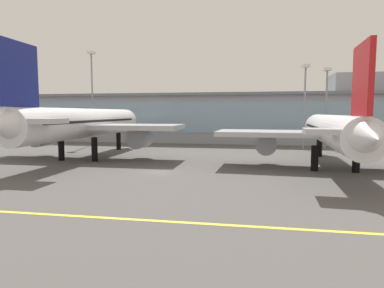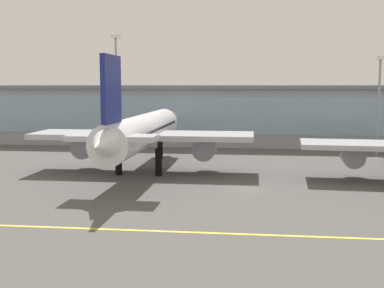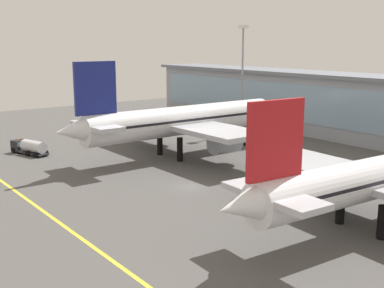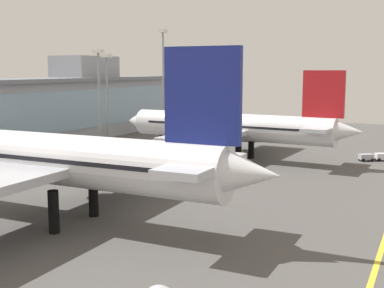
% 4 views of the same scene
% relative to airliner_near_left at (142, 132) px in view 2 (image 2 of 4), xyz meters
% --- Properties ---
extents(ground_plane, '(206.78, 206.78, 0.00)m').
position_rel_airliner_near_left_xyz_m(ground_plane, '(17.90, -11.86, -6.86)').
color(ground_plane, '#514F4C').
extents(taxiway_centreline_stripe, '(165.42, 0.50, 0.01)m').
position_rel_airliner_near_left_xyz_m(taxiway_centreline_stripe, '(17.90, -33.86, -6.85)').
color(taxiway_centreline_stripe, yellow).
rests_on(taxiway_centreline_stripe, ground).
extents(terminal_building, '(150.70, 14.00, 19.92)m').
position_rel_airliner_near_left_xyz_m(terminal_building, '(19.45, 40.63, 0.91)').
color(terminal_building, '#9399A3').
rests_on(terminal_building, ground).
extents(airliner_near_left, '(37.50, 51.24, 18.73)m').
position_rel_airliner_near_left_xyz_m(airliner_near_left, '(0.00, 0.00, 0.00)').
color(airliner_near_left, black).
rests_on(airliner_near_left, ground).
extents(apron_light_mast_centre, '(1.80, 1.80, 25.74)m').
position_rel_airliner_near_left_xyz_m(apron_light_mast_centre, '(-11.75, 26.58, 9.77)').
color(apron_light_mast_centre, gray).
rests_on(apron_light_mast_centre, ground).
extents(apron_light_mast_east, '(1.80, 1.80, 20.68)m').
position_rel_airliner_near_left_xyz_m(apron_light_mast_east, '(44.49, 25.64, 6.96)').
color(apron_light_mast_east, gray).
rests_on(apron_light_mast_east, ground).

